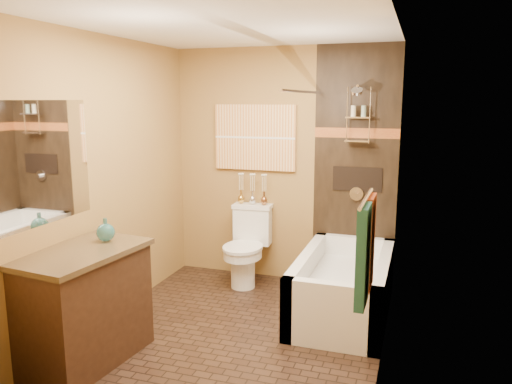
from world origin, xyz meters
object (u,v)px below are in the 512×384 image
at_px(bathtub, 343,291).
at_px(vanity, 83,306).
at_px(sunset_painting, 255,137).
at_px(toilet, 247,245).

xyz_separation_m(bathtub, vanity, (-1.72, -1.47, 0.22)).
xyz_separation_m(sunset_painting, vanity, (-0.62, -2.19, -1.11)).
bearing_deg(sunset_painting, vanity, -105.84).
relative_size(toilet, vanity, 0.79).
distance_m(sunset_painting, vanity, 2.53).
height_order(sunset_painting, bathtub, sunset_painting).
relative_size(sunset_painting, vanity, 0.86).
height_order(sunset_painting, toilet, sunset_painting).
distance_m(bathtub, toilet, 1.21).
relative_size(sunset_painting, toilet, 1.08).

